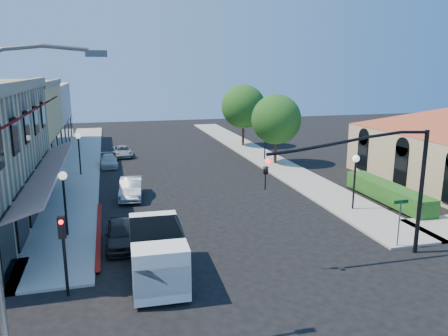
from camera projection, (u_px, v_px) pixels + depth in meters
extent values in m
plane|color=black|center=(272.00, 288.00, 17.81)|extent=(120.00, 120.00, 0.00)
cube|color=#9C998E|center=(81.00, 163.00, 41.02)|extent=(3.50, 50.00, 0.12)
cube|color=#9C998E|center=(257.00, 154.00, 45.43)|extent=(3.50, 50.00, 0.12)
cube|color=maroon|center=(99.00, 234.00, 23.60)|extent=(0.25, 10.00, 0.06)
cube|color=tan|center=(19.00, 86.00, 23.75)|extent=(0.50, 18.20, 0.60)
cube|color=#561416|center=(48.00, 170.00, 25.07)|extent=(1.75, 17.00, 0.67)
cube|color=#501010|center=(9.00, 124.00, 17.61)|extent=(1.02, 1.50, 0.60)
cube|color=#501010|center=(24.00, 115.00, 20.81)|extent=(1.02, 1.50, 0.60)
cube|color=#501010|center=(35.00, 109.00, 24.01)|extent=(1.02, 1.50, 0.60)
cube|color=#501010|center=(43.00, 104.00, 27.21)|extent=(1.02, 1.50, 0.60)
cube|color=#501010|center=(49.00, 101.00, 30.42)|extent=(1.02, 1.50, 0.60)
cube|color=black|center=(7.00, 245.00, 18.12)|extent=(0.12, 2.60, 2.60)
cube|color=black|center=(21.00, 218.00, 21.32)|extent=(0.12, 2.60, 2.60)
cube|color=black|center=(32.00, 199.00, 24.52)|extent=(0.12, 2.60, 2.60)
cube|color=black|center=(41.00, 184.00, 27.72)|extent=(0.12, 2.60, 2.60)
cube|color=black|center=(47.00, 172.00, 30.92)|extent=(0.12, 2.60, 2.60)
cube|color=beige|center=(21.00, 116.00, 48.91)|extent=(10.00, 12.00, 7.00)
cube|color=black|center=(401.00, 166.00, 31.88)|extent=(0.12, 1.40, 2.80)
cube|color=black|center=(363.00, 153.00, 36.59)|extent=(0.12, 1.40, 2.80)
cube|color=#1C4F16|center=(387.00, 202.00, 29.24)|extent=(1.40, 8.00, 1.10)
cylinder|color=#392517|center=(275.00, 153.00, 40.51)|extent=(0.28, 0.28, 2.10)
sphere|color=#1C4F16|center=(276.00, 119.00, 39.81)|extent=(4.56, 4.56, 4.56)
cylinder|color=#392517|center=(243.00, 136.00, 49.91)|extent=(0.28, 0.28, 2.27)
sphere|color=#1C4F16|center=(243.00, 107.00, 49.15)|extent=(4.94, 4.94, 4.94)
cylinder|color=black|center=(421.00, 193.00, 20.57)|extent=(0.20, 0.20, 6.00)
cylinder|color=black|center=(351.00, 142.00, 19.01)|extent=(7.80, 0.14, 0.14)
imported|color=black|center=(266.00, 167.00, 18.23)|extent=(0.20, 0.16, 1.00)
sphere|color=#FF0C0C|center=(268.00, 161.00, 17.99)|extent=(0.22, 0.22, 0.22)
cylinder|color=black|center=(65.00, 260.00, 16.87)|extent=(0.12, 0.12, 3.00)
cube|color=black|center=(62.00, 227.00, 16.42)|extent=(0.28, 0.22, 0.85)
sphere|color=#FF0C0C|center=(61.00, 222.00, 16.25)|extent=(0.18, 0.18, 0.18)
cylinder|color=#595B5E|center=(31.00, 49.00, 11.85)|extent=(3.00, 0.12, 0.12)
cube|color=#595B5E|center=(96.00, 54.00, 12.30)|extent=(0.60, 0.25, 0.18)
cylinder|color=#595B5E|center=(399.00, 224.00, 21.50)|extent=(0.06, 0.06, 2.50)
cube|color=#0C591E|center=(401.00, 202.00, 21.24)|extent=(0.80, 0.04, 0.18)
cylinder|color=black|center=(65.00, 208.00, 22.84)|extent=(0.12, 0.12, 3.20)
sphere|color=white|center=(63.00, 176.00, 22.45)|extent=(0.44, 0.44, 0.44)
cylinder|color=black|center=(80.00, 157.00, 36.03)|extent=(0.12, 0.12, 3.20)
sphere|color=white|center=(78.00, 136.00, 35.64)|extent=(0.44, 0.44, 0.44)
cylinder|color=black|center=(354.00, 186.00, 27.13)|extent=(0.12, 0.12, 3.20)
sphere|color=white|center=(356.00, 158.00, 26.74)|extent=(0.44, 0.44, 0.44)
cylinder|color=black|center=(265.00, 144.00, 42.20)|extent=(0.12, 0.12, 3.20)
sphere|color=white|center=(265.00, 126.00, 41.81)|extent=(0.44, 0.44, 0.44)
cube|color=white|center=(157.00, 253.00, 18.32)|extent=(2.31, 5.03, 2.03)
cube|color=white|center=(162.00, 279.00, 16.31)|extent=(2.11, 0.75, 1.13)
cube|color=black|center=(160.00, 260.00, 16.56)|extent=(1.92, 0.18, 1.01)
cube|color=black|center=(156.00, 238.00, 18.53)|extent=(2.26, 3.00, 1.01)
cylinder|color=black|center=(136.00, 293.00, 16.69)|extent=(0.31, 0.75, 0.74)
cylinder|color=black|center=(134.00, 256.00, 19.90)|extent=(0.31, 0.75, 0.74)
cylinder|color=black|center=(186.00, 287.00, 17.11)|extent=(0.31, 0.75, 0.74)
cylinder|color=black|center=(176.00, 252.00, 20.32)|extent=(0.31, 0.75, 0.74)
imported|color=black|center=(121.00, 234.00, 21.86)|extent=(1.61, 3.87, 1.31)
imported|color=#B9BCBF|center=(131.00, 188.00, 30.03)|extent=(1.88, 4.30, 1.37)
imported|color=#BABAB8|center=(109.00, 161.00, 39.67)|extent=(1.64, 3.79, 1.09)
imported|color=#9C9FA1|center=(123.00, 151.00, 44.18)|extent=(2.11, 4.04, 1.09)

